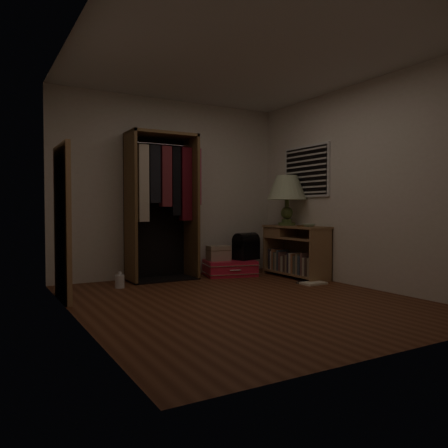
# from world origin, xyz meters

# --- Properties ---
(ground) EXTENTS (4.00, 4.00, 0.00)m
(ground) POSITION_xyz_m (0.00, 0.00, 0.00)
(ground) COLOR #562B18
(ground) RESTS_ON ground
(room_walls) EXTENTS (3.52, 4.02, 2.60)m
(room_walls) POSITION_xyz_m (0.08, 0.04, 1.50)
(room_walls) COLOR silver
(room_walls) RESTS_ON ground
(console_bookshelf) EXTENTS (0.42, 1.12, 0.75)m
(console_bookshelf) POSITION_xyz_m (1.54, 1.04, 0.39)
(console_bookshelf) COLOR #956D48
(console_bookshelf) RESTS_ON ground
(open_wardrobe) EXTENTS (1.06, 0.50, 2.05)m
(open_wardrobe) POSITION_xyz_m (-0.21, 1.77, 1.21)
(open_wardrobe) COLOR brown
(open_wardrobe) RESTS_ON ground
(floor_mirror) EXTENTS (0.06, 0.80, 1.70)m
(floor_mirror) POSITION_xyz_m (-1.70, 1.00, 0.85)
(floor_mirror) COLOR #AD8053
(floor_mirror) RESTS_ON ground
(pink_suitcase) EXTENTS (0.85, 0.70, 0.23)m
(pink_suitcase) POSITION_xyz_m (0.77, 1.60, 0.11)
(pink_suitcase) COLOR red
(pink_suitcase) RESTS_ON ground
(train_case) EXTENTS (0.35, 0.26, 0.24)m
(train_case) POSITION_xyz_m (0.61, 1.66, 0.34)
(train_case) COLOR tan
(train_case) RESTS_ON pink_suitcase
(black_bag) EXTENTS (0.42, 0.33, 0.41)m
(black_bag) POSITION_xyz_m (1.05, 1.58, 0.44)
(black_bag) COLOR black
(black_bag) RESTS_ON pink_suitcase
(table_lamp) EXTENTS (0.60, 0.60, 0.75)m
(table_lamp) POSITION_xyz_m (1.54, 1.21, 1.30)
(table_lamp) COLOR #42562A
(table_lamp) RESTS_ON console_bookshelf
(brass_tray) EXTENTS (0.28, 0.28, 0.01)m
(brass_tray) POSITION_xyz_m (1.54, 0.79, 0.76)
(brass_tray) COLOR #A97941
(brass_tray) RESTS_ON console_bookshelf
(ceramic_bowl) EXTENTS (0.17, 0.17, 0.04)m
(ceramic_bowl) POSITION_xyz_m (1.49, 0.66, 0.77)
(ceramic_bowl) COLOR #B3D7BC
(ceramic_bowl) RESTS_ON console_bookshelf
(white_jug) EXTENTS (0.12, 0.12, 0.20)m
(white_jug) POSITION_xyz_m (-0.96, 1.40, 0.09)
(white_jug) COLOR silver
(white_jug) RESTS_ON ground
(floor_book) EXTENTS (0.33, 0.27, 0.03)m
(floor_book) POSITION_xyz_m (1.35, 0.44, 0.01)
(floor_book) COLOR #F3E9CC
(floor_book) RESTS_ON ground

